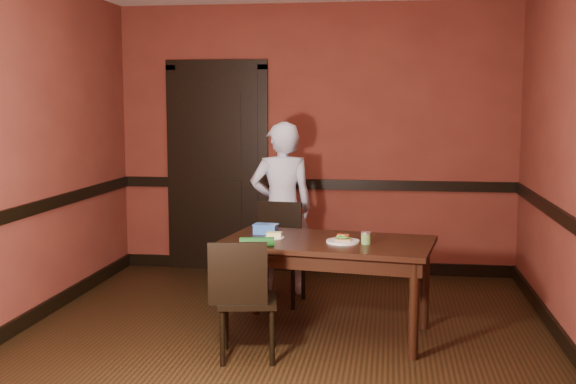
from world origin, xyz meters
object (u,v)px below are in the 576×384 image
(cheese_saucer, at_px, (274,236))
(food_tub, at_px, (266,229))
(sauce_jar, at_px, (366,238))
(sandwich_plate, at_px, (343,240))
(dining_table, at_px, (327,288))
(chair_far, at_px, (279,254))
(chair_near, at_px, (248,298))
(person, at_px, (282,208))

(cheese_saucer, height_order, food_tub, food_tub)
(sauce_jar, bearing_deg, sandwich_plate, 169.29)
(dining_table, height_order, chair_far, chair_far)
(sandwich_plate, xyz_separation_m, cheese_saucer, (-0.52, 0.10, 0.00))
(chair_near, bearing_deg, chair_far, -100.01)
(dining_table, xyz_separation_m, person, (-0.51, 1.13, 0.42))
(sauce_jar, bearing_deg, food_tub, 158.99)
(food_tub, bearing_deg, chair_far, 94.59)
(chair_far, bearing_deg, chair_near, -82.20)
(person, distance_m, cheese_saucer, 1.11)
(sandwich_plate, bearing_deg, person, 117.61)
(chair_far, relative_size, sandwich_plate, 3.55)
(chair_near, height_order, person, person)
(person, height_order, sauce_jar, person)
(dining_table, xyz_separation_m, chair_far, (-0.48, 0.80, 0.07))
(chair_near, bearing_deg, food_tub, -99.32)
(sandwich_plate, xyz_separation_m, food_tub, (-0.61, 0.27, 0.02))
(sauce_jar, height_order, food_tub, sauce_jar)
(chair_near, height_order, food_tub, chair_near)
(sauce_jar, relative_size, food_tub, 0.45)
(sandwich_plate, height_order, food_tub, food_tub)
(sandwich_plate, bearing_deg, dining_table, 148.44)
(cheese_saucer, bearing_deg, sandwich_plate, -11.03)
(dining_table, distance_m, chair_near, 0.75)
(chair_far, height_order, cheese_saucer, chair_far)
(chair_near, xyz_separation_m, sandwich_plate, (0.60, 0.49, 0.32))
(chair_far, xyz_separation_m, sauce_jar, (0.77, -0.91, 0.33))
(food_tub, bearing_deg, dining_table, -16.03)
(chair_near, relative_size, cheese_saucer, 5.68)
(sauce_jar, xyz_separation_m, cheese_saucer, (-0.69, 0.13, -0.03))
(chair_near, bearing_deg, sauce_jar, -159.06)
(dining_table, relative_size, chair_far, 1.78)
(dining_table, bearing_deg, chair_near, -122.14)
(chair_near, height_order, sandwich_plate, chair_near)
(sauce_jar, xyz_separation_m, food_tub, (-0.78, 0.30, -0.01))
(chair_near, bearing_deg, cheese_saucer, -108.20)
(dining_table, relative_size, person, 0.98)
(person, bearing_deg, cheese_saucer, 79.57)
(chair_near, height_order, cheese_saucer, chair_near)
(sauce_jar, bearing_deg, dining_table, 159.90)
(chair_near, relative_size, person, 0.53)
(person, distance_m, sauce_jar, 1.47)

